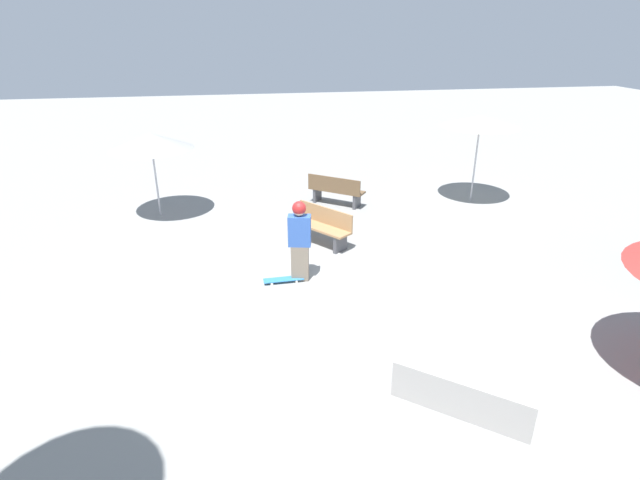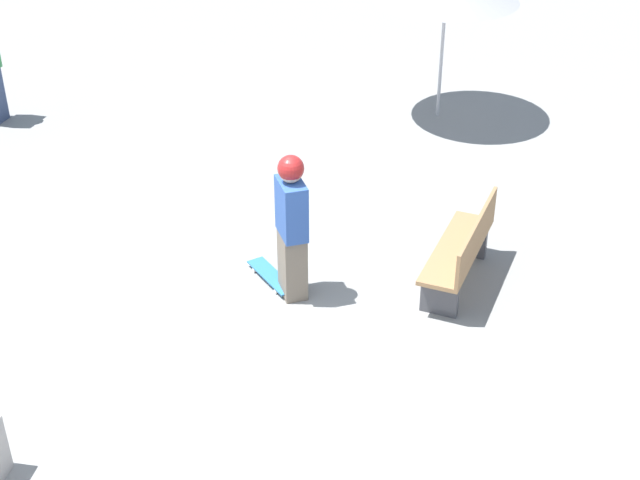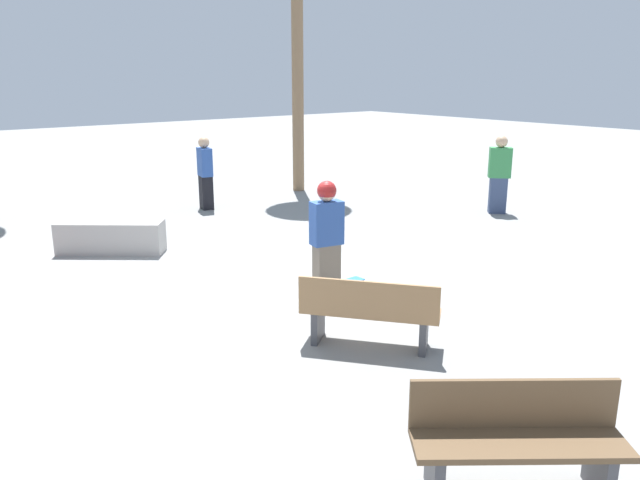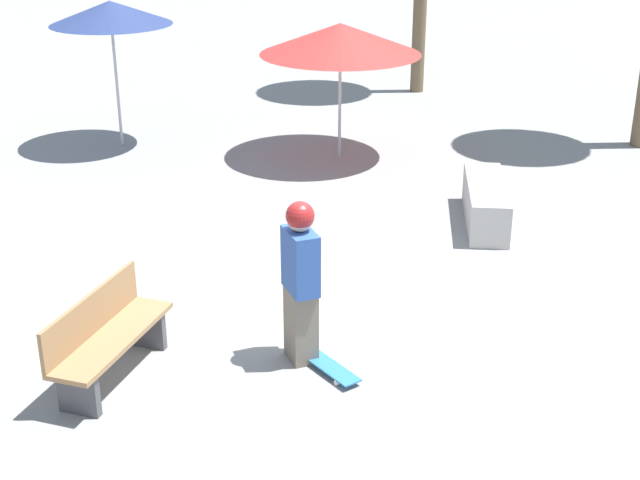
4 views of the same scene
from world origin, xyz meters
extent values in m
plane|color=gray|center=(0.00, 0.00, 0.00)|extent=(60.00, 60.00, 0.00)
cube|color=#726656|center=(-0.95, -0.29, 0.37)|extent=(0.31, 0.38, 0.75)
cube|color=#2D519E|center=(-0.95, -0.29, 1.05)|extent=(0.33, 0.48, 0.62)
sphere|color=tan|center=(-0.95, -0.29, 1.48)|extent=(0.24, 0.24, 0.24)
sphere|color=maroon|center=(-0.95, -0.29, 1.51)|extent=(0.27, 0.27, 0.27)
cube|color=teal|center=(-0.87, -0.63, 0.06)|extent=(0.23, 0.81, 0.02)
cylinder|color=silver|center=(-0.77, -0.88, 0.03)|extent=(0.03, 0.06, 0.05)
cylinder|color=silver|center=(-0.94, -0.88, 0.03)|extent=(0.03, 0.06, 0.05)
cylinder|color=silver|center=(-0.79, -0.38, 0.03)|extent=(0.03, 0.06, 0.05)
cylinder|color=silver|center=(-0.96, -0.39, 0.03)|extent=(0.03, 0.06, 0.05)
cube|color=#A8A39E|center=(3.07, 1.35, 0.28)|extent=(1.56, 1.74, 0.56)
cube|color=#47474C|center=(-5.64, 0.86, 0.20)|extent=(0.36, 0.31, 0.40)
cube|color=#47474C|center=(-4.87, 1.85, 0.20)|extent=(0.36, 0.31, 0.40)
cube|color=brown|center=(-5.25, 1.35, 0.42)|extent=(1.33, 1.54, 0.05)
cube|color=brown|center=(-5.10, 1.23, 0.65)|extent=(1.01, 1.29, 0.40)
cube|color=#47474C|center=(-2.11, 0.78, 0.20)|extent=(0.31, 0.36, 0.40)
cube|color=#47474C|center=(-3.09, 0.02, 0.20)|extent=(0.31, 0.36, 0.40)
cube|color=#9E754C|center=(-2.60, 0.40, 0.42)|extent=(1.53, 1.33, 0.05)
cube|color=#9E754C|center=(-2.72, 0.56, 0.65)|extent=(1.29, 1.01, 0.40)
cylinder|color=#896B4C|center=(5.84, -4.82, 3.33)|extent=(0.30, 0.30, 6.67)
cube|color=#38476B|center=(0.81, -6.68, 0.40)|extent=(0.45, 0.45, 0.81)
cube|color=#388C4C|center=(0.81, -6.68, 1.14)|extent=(0.52, 0.52, 0.67)
sphere|color=tan|center=(0.81, -6.68, 1.61)|extent=(0.26, 0.26, 0.26)
cube|color=black|center=(5.27, -1.73, 0.39)|extent=(0.40, 0.33, 0.78)
cube|color=#2D519E|center=(5.27, -1.73, 1.10)|extent=(0.50, 0.35, 0.64)
sphere|color=tan|center=(5.27, -1.73, 1.54)|extent=(0.25, 0.25, 0.25)
camera|label=1|loc=(7.93, -1.44, 4.75)|focal=28.00mm
camera|label=2|loc=(2.75, 6.79, 5.47)|focal=50.00mm
camera|label=3|loc=(-7.52, 5.05, 3.10)|focal=35.00mm
camera|label=4|loc=(-5.07, -6.73, 4.52)|focal=50.00mm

